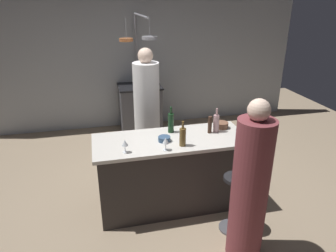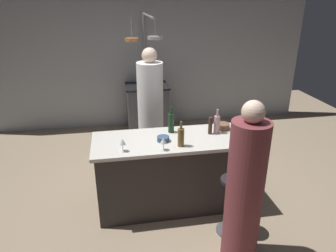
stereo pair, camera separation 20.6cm
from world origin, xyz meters
The scene contains 16 objects.
ground_plane centered at (0.00, 0.00, 0.00)m, with size 9.00×9.00×0.00m, color gray.
back_wall centered at (0.00, 2.85, 1.30)m, with size 6.40×0.16×2.60m, color #9EA3A8.
kitchen_island centered at (0.00, 0.00, 0.45)m, with size 1.80×0.72×0.90m.
stove_range centered at (0.00, 2.45, 0.45)m, with size 0.80×0.64×0.89m.
chef centered at (-0.10, 1.09, 0.83)m, with size 0.38×0.38×1.79m.
bar_stool_right centered at (0.55, -0.62, 0.38)m, with size 0.28×0.28×0.68m.
guest_right centered at (0.52, -0.97, 0.76)m, with size 0.35×0.35×1.64m.
overhead_pot_rack centered at (-0.04, 2.11, 1.59)m, with size 0.57×1.35×2.17m.
pepper_mill centered at (0.50, 0.06, 1.01)m, with size 0.05×0.05×0.21m, color #382319.
wine_bottle_rose centered at (0.58, 0.08, 1.01)m, with size 0.07×0.07×0.30m.
wine_bottle_amber centered at (0.08, -0.20, 1.01)m, with size 0.07×0.07×0.29m.
wine_bottle_red centered at (0.05, 0.19, 1.03)m, with size 0.07×0.07×0.32m.
wine_glass_near_left_guest centered at (-0.12, -0.27, 1.01)m, with size 0.07×0.07×0.15m.
wine_glass_by_chef centered at (-0.55, -0.22, 1.01)m, with size 0.07×0.07×0.15m.
mixing_bowl_blue centered at (-0.09, -0.04, 0.93)m, with size 0.14×0.14×0.06m, color #334C6B.
mixing_bowl_wooden centered at (0.69, 0.17, 0.94)m, with size 0.17×0.17×0.07m, color brown.
Camera 1 is at (-0.80, -3.19, 2.42)m, focal length 33.33 mm.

